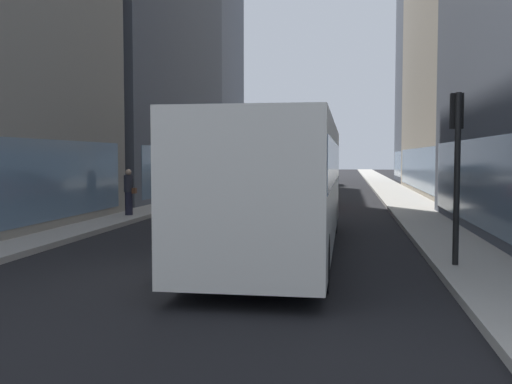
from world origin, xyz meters
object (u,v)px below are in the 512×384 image
Objects in this scene: transit_bus at (282,178)px; pedestrian_with_handbag at (129,192)px; dalmatian_dog at (162,252)px; car_white_van at (328,175)px; traffic_light_near at (457,150)px; car_red_coupe at (312,189)px; car_grey_wagon at (291,171)px.

transit_bus reaches higher than pedestrian_with_handbag.
transit_bus reaches higher than dalmatian_dog.
car_white_van is 27.47m from pedestrian_with_handbag.
pedestrian_with_handbag is 0.50× the size of traffic_light_near.
transit_bus is 6.82× the size of pedestrian_with_handbag.
car_grey_wagon is (-4.00, 31.38, 0.00)m from car_red_coupe.
transit_bus is at bearing -90.00° from car_white_van.
traffic_light_near is at bearing -80.46° from car_grey_wagon.
traffic_light_near is at bearing -75.61° from car_red_coupe.
traffic_light_near reaches higher than car_grey_wagon.
car_grey_wagon is at bearing 99.54° from traffic_light_near.
transit_bus is 33.09m from car_white_van.
car_red_coupe is 0.94× the size of car_white_van.
transit_bus is at bearing -44.94° from pedestrian_with_handbag.
car_red_coupe is 31.63m from car_grey_wagon.
car_grey_wagon is at bearing 92.60° from dalmatian_dog.
traffic_light_near reaches higher than transit_bus.
car_red_coupe is at bearing 90.00° from transit_bus.
pedestrian_with_handbag is at bearing -93.61° from car_grey_wagon.
pedestrian_with_handbag reaches higher than car_red_coupe.
dalmatian_dog is (-1.85, -36.63, -0.31)m from car_white_van.
pedestrian_with_handbag is (-6.36, 6.35, -0.76)m from transit_bus.
car_red_coupe is at bearing 83.44° from dalmatian_dog.
traffic_light_near reaches higher than car_red_coupe.
dalmatian_dog is at bearing -65.48° from pedestrian_with_handbag.
dalmatian_dog is 10.90m from pedestrian_with_handbag.
transit_bus is at bearing -90.00° from car_red_coupe.
car_white_van is at bearing 96.04° from traffic_light_near.
dalmatian_dog is (2.15, -47.43, -0.31)m from car_grey_wagon.
transit_bus is at bearing 62.52° from dalmatian_dog.
car_grey_wagon is at bearing 86.39° from pedestrian_with_handbag.
traffic_light_near is at bearing -39.41° from pedestrian_with_handbag.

